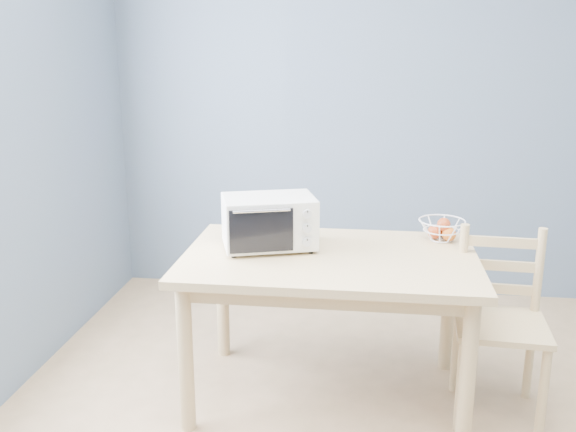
# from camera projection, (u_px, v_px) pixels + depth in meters

# --- Properties ---
(room) EXTENTS (4.01, 4.51, 2.61)m
(room) POSITION_uv_depth(u_px,v_px,m) (441.00, 176.00, 2.14)
(room) COLOR tan
(room) RESTS_ON ground
(dining_table) EXTENTS (1.40, 0.90, 0.75)m
(dining_table) POSITION_uv_depth(u_px,v_px,m) (329.00, 275.00, 3.09)
(dining_table) COLOR tan
(dining_table) RESTS_ON ground
(toaster_oven) EXTENTS (0.51, 0.43, 0.26)m
(toaster_oven) POSITION_uv_depth(u_px,v_px,m) (266.00, 222.00, 3.13)
(toaster_oven) COLOR silver
(toaster_oven) RESTS_ON dining_table
(fruit_basket) EXTENTS (0.28, 0.28, 0.12)m
(fruit_basket) POSITION_uv_depth(u_px,v_px,m) (442.00, 229.00, 3.27)
(fruit_basket) COLOR white
(fruit_basket) RESTS_ON dining_table
(dining_chair) EXTENTS (0.44, 0.44, 0.89)m
(dining_chair) POSITION_uv_depth(u_px,v_px,m) (499.00, 325.00, 3.03)
(dining_chair) COLOR tan
(dining_chair) RESTS_ON ground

